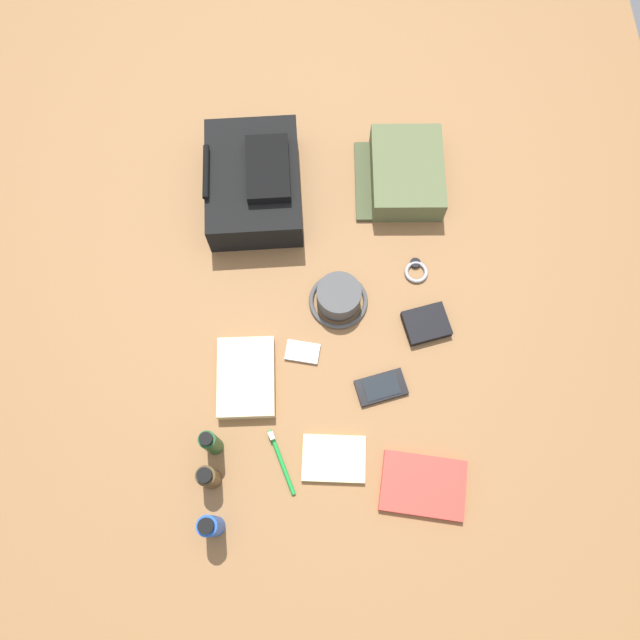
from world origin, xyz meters
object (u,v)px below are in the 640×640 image
at_px(deodorant_spray, 211,526).
at_px(paperback_novel, 423,485).
at_px(toothbrush, 280,458).
at_px(notepad, 334,458).
at_px(cologne_bottle, 209,477).
at_px(wallet, 426,324).
at_px(media_player, 303,352).
at_px(bucket_hat, 339,298).
at_px(folded_towel, 246,378).
at_px(cell_phone, 381,387).
at_px(toiletry_pouch, 405,173).
at_px(shampoo_bottle, 211,443).
at_px(backpack, 255,182).
at_px(wristwatch, 416,271).

relative_size(deodorant_spray, paperback_novel, 0.62).
bearing_deg(toothbrush, notepad, -93.09).
xyz_separation_m(cologne_bottle, wallet, (0.36, -0.54, -0.04)).
xyz_separation_m(paperback_novel, media_player, (0.34, 0.27, -0.00)).
bearing_deg(paperback_novel, bucket_hat, 20.32).
bearing_deg(notepad, folded_towel, 49.83).
xyz_separation_m(cologne_bottle, cell_phone, (0.20, -0.42, -0.05)).
distance_m(toiletry_pouch, cell_phone, 0.59).
bearing_deg(bucket_hat, shampoo_bottle, 138.61).
xyz_separation_m(toothbrush, wallet, (0.32, -0.38, 0.01)).
height_order(cell_phone, notepad, notepad).
relative_size(wallet, folded_towel, 0.55).
xyz_separation_m(deodorant_spray, cell_phone, (0.31, -0.41, -0.06)).
bearing_deg(backpack, toiletry_pouch, -86.91).
bearing_deg(notepad, shampoo_bottle, 86.16).
bearing_deg(wristwatch, paperback_novel, 176.42).
distance_m(media_player, wallet, 0.32).
xyz_separation_m(backpack, bucket_hat, (-0.33, -0.21, -0.03)).
height_order(backpack, wallet, backpack).
bearing_deg(shampoo_bottle, notepad, -98.38).
relative_size(cologne_bottle, folded_towel, 0.58).
bearing_deg(backpack, bucket_hat, -147.51).
height_order(toiletry_pouch, wallet, toiletry_pouch).
distance_m(backpack, notepad, 0.75).
bearing_deg(cologne_bottle, notepad, -83.22).
distance_m(toiletry_pouch, deodorant_spray, 1.03).
height_order(backpack, folded_towel, backpack).
relative_size(media_player, wristwatch, 1.31).
distance_m(toiletry_pouch, wristwatch, 0.28).
distance_m(toiletry_pouch, shampoo_bottle, 0.88).
distance_m(shampoo_bottle, wristwatch, 0.69).
xyz_separation_m(paperback_novel, toothbrush, (0.08, 0.34, -0.00)).
distance_m(toiletry_pouch, bucket_hat, 0.40).
bearing_deg(toothbrush, wallet, -50.05).
bearing_deg(toothbrush, deodorant_spray, 134.01).
distance_m(backpack, folded_towel, 0.53).
distance_m(wristwatch, folded_towel, 0.52).
distance_m(cologne_bottle, paperback_novel, 0.50).
distance_m(backpack, bucket_hat, 0.39).
height_order(backpack, cell_phone, backpack).
distance_m(deodorant_spray, wristwatch, 0.81).
height_order(backpack, deodorant_spray, backpack).
distance_m(toiletry_pouch, media_player, 0.57).
height_order(paperback_novel, toothbrush, toothbrush).
distance_m(backpack, toothbrush, 0.73).
bearing_deg(deodorant_spray, shampoo_bottle, 0.58).
distance_m(bucket_hat, deodorant_spray, 0.63).
height_order(cologne_bottle, paperback_novel, cologne_bottle).
bearing_deg(folded_towel, shampoo_bottle, 154.61).
xyz_separation_m(media_player, notepad, (-0.27, -0.07, 0.00)).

